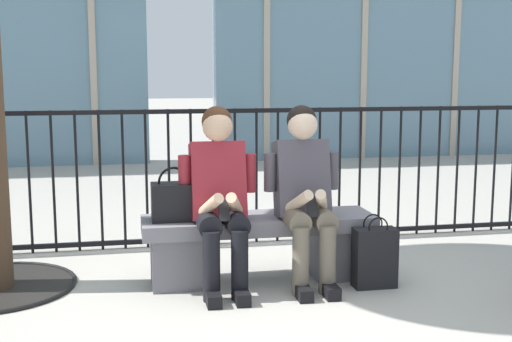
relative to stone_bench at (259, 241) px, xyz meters
name	(u,v)px	position (x,y,z in m)	size (l,w,h in m)	color
ground_plane	(259,279)	(0.00, 0.00, -0.27)	(60.00, 60.00, 0.00)	#B2ADA3
stone_bench	(259,241)	(0.00, 0.00, 0.00)	(1.60, 0.44, 0.45)	slate
seated_person_with_phone	(220,192)	(-0.29, -0.13, 0.38)	(0.52, 0.66, 1.21)	black
seated_person_companion	(305,189)	(0.29, -0.13, 0.38)	(0.52, 0.66, 1.21)	#6B6051
handbag_on_bench	(174,201)	(-0.58, -0.01, 0.31)	(0.30, 0.19, 0.36)	black
shopping_bag	(375,257)	(0.73, -0.31, -0.06)	(0.29, 0.14, 0.49)	black
plaza_railing	(235,176)	(0.00, 1.01, 0.30)	(9.50, 0.04, 1.14)	black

